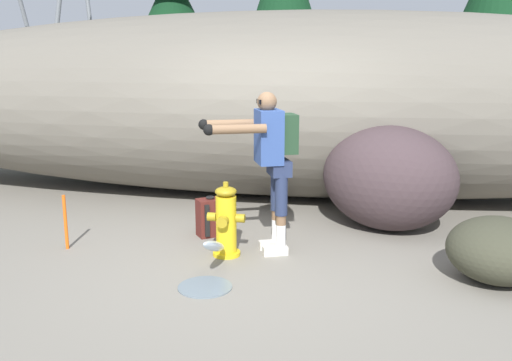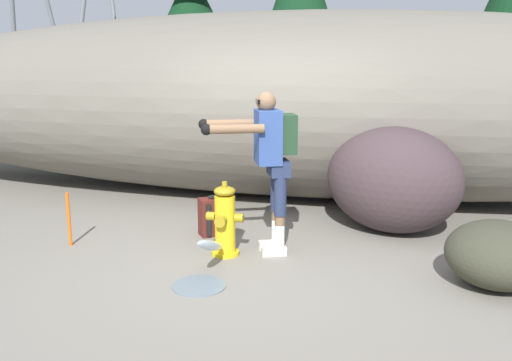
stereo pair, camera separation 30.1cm
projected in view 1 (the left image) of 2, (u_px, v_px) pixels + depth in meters
The scene contains 10 objects.
ground_plane at pixel (246, 269), 5.45m from camera, with size 56.00×56.00×0.04m, color slate.
dirt_embankment at pixel (287, 105), 8.14m from camera, with size 15.78×3.20×2.70m, color #666056.
fire_hydrant at pixel (226, 222), 5.69m from camera, with size 0.39×0.34×0.79m.
hydrant_water_jet at pixel (212, 257), 5.16m from camera, with size 0.49×0.96×0.46m.
utility_worker at pixel (270, 152), 5.63m from camera, with size 1.04×0.73×1.70m.
spare_backpack at pixel (210, 218), 6.37m from camera, with size 0.36×0.36×0.47m.
boulder_large at pixel (389, 178), 6.55m from camera, with size 1.64×1.26×1.26m, color #3D3033.
boulder_mid at pixel (498, 250), 5.05m from camera, with size 0.94×0.93×0.61m, color #38392B.
pine_tree_far_left at pixel (172, 3), 13.82m from camera, with size 2.95×2.95×6.24m.
survey_stake at pixel (66, 222), 5.91m from camera, with size 0.04×0.04×0.60m, color #E55914.
Camera 1 is at (1.01, -5.02, 2.03)m, focal length 38.49 mm.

